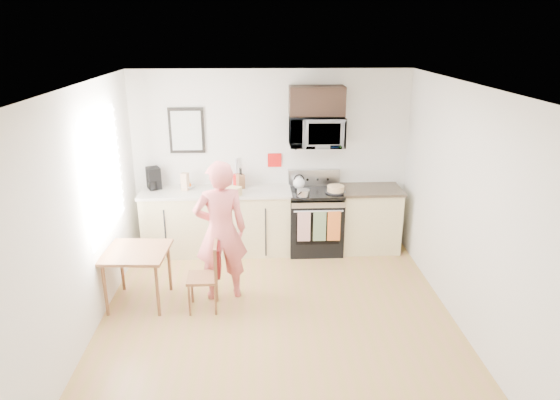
{
  "coord_description": "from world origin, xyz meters",
  "views": [
    {
      "loc": [
        -0.2,
        -4.79,
        3.13
      ],
      "look_at": [
        0.07,
        1.0,
        1.13
      ],
      "focal_mm": 32.0,
      "sensor_mm": 36.0,
      "label": 1
    }
  ],
  "objects_px": {
    "chair": "(212,267)",
    "cake": "(336,189)",
    "person": "(221,231)",
    "dining_table": "(137,257)",
    "range": "(315,222)",
    "microwave": "(316,131)"
  },
  "relations": [
    {
      "from": "cake",
      "to": "dining_table",
      "type": "bearing_deg",
      "value": -152.74
    },
    {
      "from": "person",
      "to": "dining_table",
      "type": "bearing_deg",
      "value": -4.28
    },
    {
      "from": "range",
      "to": "cake",
      "type": "height_order",
      "value": "range"
    },
    {
      "from": "microwave",
      "to": "person",
      "type": "distance_m",
      "value": 2.1
    },
    {
      "from": "microwave",
      "to": "chair",
      "type": "relative_size",
      "value": 0.92
    },
    {
      "from": "range",
      "to": "microwave",
      "type": "xyz_separation_m",
      "value": [
        -0.0,
        0.1,
        1.32
      ]
    },
    {
      "from": "microwave",
      "to": "dining_table",
      "type": "relative_size",
      "value": 1.05
    },
    {
      "from": "microwave",
      "to": "person",
      "type": "height_order",
      "value": "microwave"
    },
    {
      "from": "range",
      "to": "person",
      "type": "bearing_deg",
      "value": -134.63
    },
    {
      "from": "dining_table",
      "to": "cake",
      "type": "height_order",
      "value": "cake"
    },
    {
      "from": "range",
      "to": "dining_table",
      "type": "relative_size",
      "value": 1.61
    },
    {
      "from": "person",
      "to": "microwave",
      "type": "bearing_deg",
      "value": -143.05
    },
    {
      "from": "microwave",
      "to": "chair",
      "type": "height_order",
      "value": "microwave"
    },
    {
      "from": "range",
      "to": "microwave",
      "type": "distance_m",
      "value": 1.33
    },
    {
      "from": "chair",
      "to": "cake",
      "type": "relative_size",
      "value": 2.84
    },
    {
      "from": "range",
      "to": "dining_table",
      "type": "height_order",
      "value": "range"
    },
    {
      "from": "chair",
      "to": "cake",
      "type": "xyz_separation_m",
      "value": [
        1.64,
        1.48,
        0.44
      ]
    },
    {
      "from": "person",
      "to": "chair",
      "type": "distance_m",
      "value": 0.45
    },
    {
      "from": "dining_table",
      "to": "range",
      "type": "bearing_deg",
      "value": 31.84
    },
    {
      "from": "range",
      "to": "person",
      "type": "relative_size",
      "value": 0.67
    },
    {
      "from": "dining_table",
      "to": "chair",
      "type": "height_order",
      "value": "chair"
    },
    {
      "from": "microwave",
      "to": "cake",
      "type": "bearing_deg",
      "value": -37.47
    }
  ]
}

